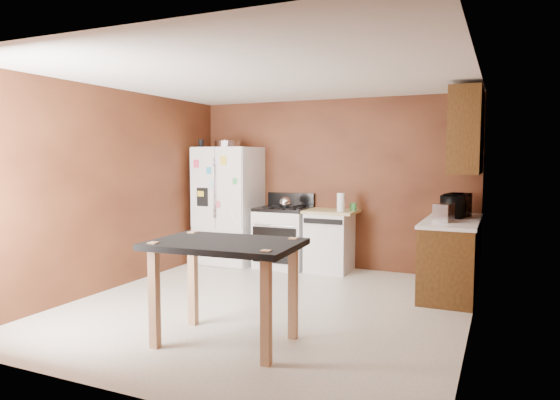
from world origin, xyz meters
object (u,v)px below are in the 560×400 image
Objects in this scene: refrigerator at (228,205)px; roasting_pan at (228,144)px; green_canister at (353,207)px; pen_cup at (201,143)px; microwave at (456,206)px; kettle at (285,203)px; paper_towel at (341,202)px; toaster at (444,213)px; dishwasher at (330,240)px; gas_range at (283,236)px; island at (225,257)px.

roasting_pan is at bearing -114.19° from refrigerator.
green_canister is 0.06× the size of refrigerator.
microwave is (3.78, -0.03, -0.83)m from pen_cup.
refrigerator is (-1.00, 0.09, -0.08)m from kettle.
pen_cup is at bearing -173.45° from green_canister.
paper_towel is 0.54× the size of microwave.
green_canister is 1.56m from toaster.
toaster reaches higher than green_canister.
dishwasher is at bearing 15.28° from kettle.
kettle is 0.55m from gas_range.
roasting_pan is 0.83× the size of microwave.
microwave is 0.36× the size of island.
pen_cup reaches higher than kettle.
gas_range is 0.82× the size of island.
dishwasher is (-0.33, -0.06, -0.49)m from green_canister.
pen_cup is at bearing 126.39° from island.
roasting_pan reaches higher than toaster.
kettle is 0.13× the size of island.
refrigerator is 1.69m from dishwasher.
toaster is at bearing -178.09° from microwave.
toaster is at bearing -32.23° from green_canister.
pen_cup is 1.05m from refrigerator.
island is (2.11, -2.86, -1.08)m from pen_cup.
green_canister is 0.59m from dishwasher.
paper_towel is 1.09m from gas_range.
gas_range is at bearing 172.77° from toaster.
roasting_pan is 1.33m from kettle.
paper_towel reaches higher than dishwasher.
pen_cup is 0.09× the size of island.
green_canister is 0.08× the size of island.
refrigerator is (0.00, 0.00, -0.95)m from roasting_pan.
refrigerator is at bearing -176.19° from gas_range.
pen_cup is 3.87m from microwave.
pen_cup reaches higher than gas_range.
roasting_pan reaches higher than island.
microwave is 0.54× the size of dishwasher.
green_canister is at bearing 58.09° from paper_towel.
refrigerator is 2.02× the size of dishwasher.
roasting_pan is at bearing -175.58° from green_canister.
paper_towel is 2.45× the size of green_canister.
toaster is at bearing -14.72° from kettle.
island is at bearing -92.74° from paper_towel.
gas_range is (-2.37, 0.74, -0.54)m from toaster.
kettle is at bearing 175.50° from toaster.
refrigerator is (0.41, 0.12, -0.96)m from pen_cup.
gas_range is (0.91, 0.06, -1.39)m from roasting_pan.
toaster is at bearing -25.01° from dishwasher.
gas_range is at bearing 3.81° from refrigerator.
green_canister is (0.12, 0.20, -0.08)m from paper_towel.
dishwasher is (1.63, 0.09, -0.45)m from refrigerator.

